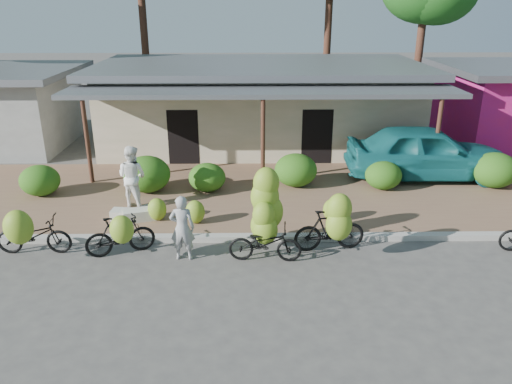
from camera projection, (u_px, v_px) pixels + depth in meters
ground at (270, 282)px, 10.80m from camera, size 100.00×100.00×0.00m
sidewalk at (264, 195)px, 15.44m from camera, size 60.00×6.00×0.12m
curb at (267, 238)px, 12.64m from camera, size 60.00×0.25×0.15m
shop_main at (260, 104)px, 20.37m from camera, size 13.00×8.50×3.35m
hedge_0 at (40, 180)px, 15.11m from camera, size 1.21×1.09×0.94m
hedge_1 at (147, 174)px, 15.37m from camera, size 1.45×1.31×1.13m
hedge_2 at (207, 177)px, 15.44m from camera, size 1.15×1.03×0.90m
hedge_3 at (296, 170)px, 15.85m from camera, size 1.36×1.22×1.06m
hedge_4 at (383, 175)px, 15.63m from camera, size 1.15×1.03×0.89m
hedge_5 at (495, 170)px, 15.76m from camera, size 1.43×1.29×1.12m
bike_far_left at (31, 234)px, 11.70m from camera, size 1.78×1.24×1.39m
bike_left at (120, 234)px, 11.68m from camera, size 1.69×1.34×1.27m
bike_center at (265, 221)px, 11.66m from camera, size 1.73×1.20×2.11m
bike_right at (332, 226)px, 11.74m from camera, size 1.80×1.26×1.70m
loose_banana_a at (157, 209)px, 13.43m from camera, size 0.50×0.43×0.63m
loose_banana_b at (195, 212)px, 13.25m from camera, size 0.52×0.44×0.65m
loose_banana_c at (332, 210)px, 13.42m from camera, size 0.49×0.42×0.62m
sack_near at (139, 215)px, 13.49m from camera, size 0.93×0.63×0.30m
sack_far at (125, 215)px, 13.52m from camera, size 0.78×0.45×0.28m
vendor at (182, 228)px, 11.50m from camera, size 0.59×0.39×1.59m
bystander at (132, 176)px, 14.17m from camera, size 1.07×0.98×1.79m
teal_van at (426, 152)px, 16.47m from camera, size 5.26×2.19×1.78m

